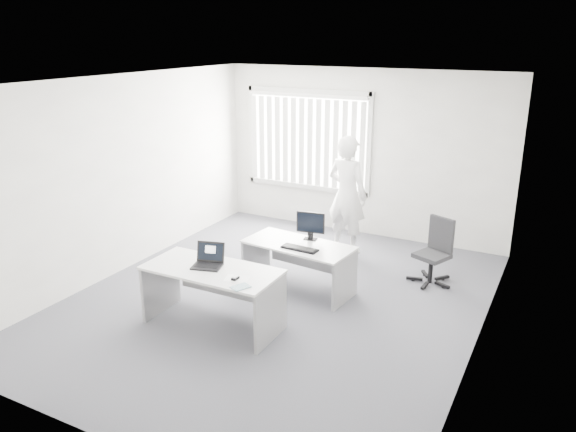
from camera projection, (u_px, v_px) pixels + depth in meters
The scene contains 18 objects.
ground at pixel (277, 300), 7.33m from camera, with size 6.00×6.00×0.00m, color #52525A.
wall_back at pixel (362, 153), 9.42m from camera, with size 5.00×0.02×2.80m, color silver.
wall_front at pixel (91, 293), 4.37m from camera, with size 5.00×0.02×2.80m, color silver.
wall_left at pixel (122, 175), 8.00m from camera, with size 0.02×6.00×2.80m, color silver.
wall_right at pixel (488, 229), 5.80m from camera, with size 0.02×6.00×2.80m, color silver.
ceiling at pixel (275, 81), 6.46m from camera, with size 5.00×6.00×0.02m, color silver.
window at pixel (307, 140), 9.78m from camera, with size 2.32×0.06×1.76m, color #B7B7B3.
blinds at pixel (306, 142), 9.74m from camera, with size 2.20×0.10×1.50m, color white, non-canonical shape.
desk_near at pixel (212, 284), 6.57m from camera, with size 1.61×0.76×0.73m.
desk_far at pixel (298, 257), 7.51m from camera, with size 1.52×0.83×0.66m.
office_chair at pixel (433, 263), 7.80m from camera, with size 0.68×0.68×0.92m.
person at pixel (347, 195), 8.74m from camera, with size 0.68×0.45×1.86m, color silver.
laptop at pixel (206, 257), 6.49m from camera, with size 0.34×0.30×0.26m, color black, non-canonical shape.
paper_sheet at pixel (237, 278), 6.24m from camera, with size 0.27×0.19×0.00m, color white.
mouse at pixel (235, 278), 6.21m from camera, with size 0.06×0.09×0.04m, color silver, non-canonical shape.
booklet at pixel (240, 287), 6.02m from camera, with size 0.14×0.20×0.01m, color white.
keyboard at pixel (300, 249), 7.25m from camera, with size 0.49×0.16×0.02m, color black.
monitor at pixel (311, 226), 7.55m from camera, with size 0.39×0.12×0.39m, color black, non-canonical shape.
Camera 1 is at (3.20, -5.80, 3.34)m, focal length 35.00 mm.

